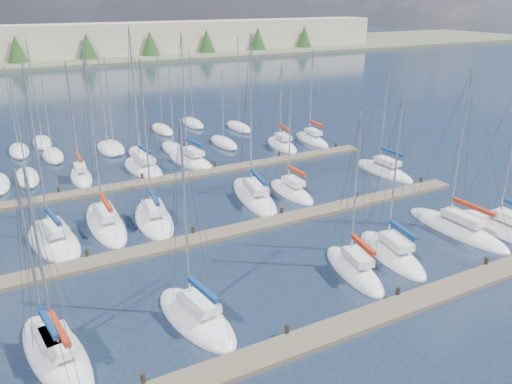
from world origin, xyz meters
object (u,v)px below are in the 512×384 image
sailboat_d (354,270)px  sailboat_o (143,168)px  sailboat_l (291,192)px  sailboat_a (50,351)px  sailboat_i (106,223)px  sailboat_c (196,317)px  sailboat_n (81,177)px  sailboat_q (282,145)px  sailboat_m (384,171)px  sailboat_p (191,161)px  sailboat_j (154,219)px  sailboat_f (457,229)px  sailboat_h (54,240)px  sailboat_k (254,196)px  sailboat_r (312,140)px  sailboat_b (60,356)px  sailboat_g (506,230)px  sailboat_e (392,254)px

sailboat_d → sailboat_o: 28.57m
sailboat_l → sailboat_a: bearing=-149.4°
sailboat_l → sailboat_i: 17.17m
sailboat_c → sailboat_d: bearing=-8.7°
sailboat_n → sailboat_q: size_ratio=1.16×
sailboat_m → sailboat_p: sailboat_p is taller
sailboat_d → sailboat_j: size_ratio=0.84×
sailboat_m → sailboat_j: bearing=179.8°
sailboat_l → sailboat_f: bearing=-60.2°
sailboat_h → sailboat_d: bearing=-47.4°
sailboat_k → sailboat_q: size_ratio=1.42×
sailboat_k → sailboat_r: bearing=51.5°
sailboat_k → sailboat_j: bearing=-166.2°
sailboat_h → sailboat_f: (28.65, -13.03, 0.00)m
sailboat_f → sailboat_q: bearing=88.1°
sailboat_b → sailboat_g: sailboat_g is taller
sailboat_m → sailboat_p: size_ratio=0.78×
sailboat_l → sailboat_f: 15.02m
sailboat_j → sailboat_h: bearing=-171.9°
sailboat_m → sailboat_b: bearing=-158.3°
sailboat_h → sailboat_i: bearing=7.6°
sailboat_g → sailboat_i: size_ratio=0.95×
sailboat_m → sailboat_c: size_ratio=0.92×
sailboat_l → sailboat_q: sailboat_q is taller
sailboat_o → sailboat_f: 31.98m
sailboat_n → sailboat_a: sailboat_n is taller
sailboat_h → sailboat_e: (21.21, -13.74, 0.01)m
sailboat_i → sailboat_q: sailboat_i is taller
sailboat_c → sailboat_p: bearing=61.0°
sailboat_d → sailboat_g: 14.63m
sailboat_o → sailboat_q: 17.81m
sailboat_c → sailboat_n: bearing=84.5°
sailboat_r → sailboat_a: bearing=-137.5°
sailboat_g → sailboat_d: bearing=175.6°
sailboat_k → sailboat_a: sailboat_k is taller
sailboat_e → sailboat_q: (7.45, 27.90, -0.01)m
sailboat_j → sailboat_k: bearing=10.5°
sailboat_b → sailboat_i: sailboat_i is taller
sailboat_m → sailboat_e: 18.68m
sailboat_j → sailboat_a: bearing=-118.8°
sailboat_n → sailboat_l: sailboat_n is taller
sailboat_m → sailboat_e: size_ratio=0.94×
sailboat_b → sailboat_e: bearing=-6.5°
sailboat_k → sailboat_e: bearing=-65.7°
sailboat_b → sailboat_p: 32.88m
sailboat_k → sailboat_c: sailboat_k is taller
sailboat_g → sailboat_i: bearing=148.2°
sailboat_n → sailboat_f: bearing=-44.3°
sailboat_h → sailboat_q: size_ratio=1.30×
sailboat_h → sailboat_f: sailboat_h is taller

